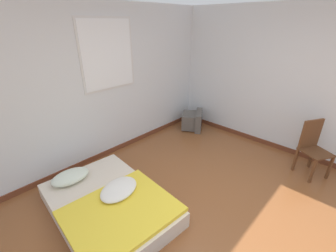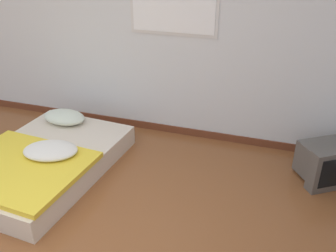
{
  "view_description": "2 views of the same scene",
  "coord_description": "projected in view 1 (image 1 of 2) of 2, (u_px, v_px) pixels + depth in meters",
  "views": [
    {
      "loc": [
        -1.74,
        -0.76,
        2.29
      ],
      "look_at": [
        0.78,
        1.62,
        0.67
      ],
      "focal_mm": 24.0,
      "sensor_mm": 36.0,
      "label": 1
    },
    {
      "loc": [
        1.59,
        -1.38,
        2.23
      ],
      "look_at": [
        0.64,
        1.53,
        0.65
      ],
      "focal_mm": 40.0,
      "sensor_mm": 36.0,
      "label": 2
    }
  ],
  "objects": [
    {
      "name": "wooden_chair",
      "position": [
        312.0,
        144.0,
        3.57
      ],
      "size": [
        0.53,
        0.53,
        0.91
      ],
      "color": "brown",
      "rests_on": "ground_plane"
    },
    {
      "name": "wall_back",
      "position": [
        92.0,
        89.0,
        3.67
      ],
      "size": [
        7.52,
        0.08,
        2.6
      ],
      "color": "silver",
      "rests_on": "ground_plane"
    },
    {
      "name": "wall_right",
      "position": [
        312.0,
        88.0,
        3.75
      ],
      "size": [
        0.08,
        7.55,
        2.6
      ],
      "color": "silver",
      "rests_on": "ground_plane"
    },
    {
      "name": "mattress_bed",
      "position": [
        108.0,
        203.0,
        2.92
      ],
      "size": [
        1.34,
        1.86,
        0.37
      ],
      "color": "beige",
      "rests_on": "ground_plane"
    },
    {
      "name": "ground_plane",
      "position": [
        223.0,
        240.0,
        2.59
      ],
      "size": [
        20.0,
        20.0,
        0.0
      ],
      "primitive_type": "plane",
      "color": "brown"
    },
    {
      "name": "crt_tv",
      "position": [
        193.0,
        120.0,
        5.21
      ],
      "size": [
        0.68,
        0.65,
        0.42
      ],
      "color": "#56514C",
      "rests_on": "ground_plane"
    }
  ]
}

